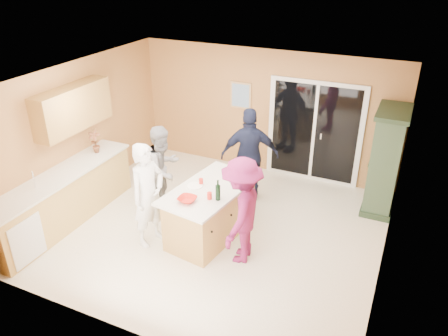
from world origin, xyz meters
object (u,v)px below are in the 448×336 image
at_px(woman_white, 148,195).
at_px(woman_navy, 250,156).
at_px(woman_grey, 163,169).
at_px(woman_magenta, 242,211).
at_px(kitchen_island, 210,214).
at_px(green_hutch, 385,162).

distance_m(woman_white, woman_navy, 2.15).
xyz_separation_m(woman_grey, woman_magenta, (1.83, -0.77, 0.04)).
distance_m(kitchen_island, green_hutch, 3.27).
bearing_deg(green_hutch, woman_magenta, -125.79).
distance_m(kitchen_island, woman_white, 1.07).
height_order(green_hutch, woman_navy, green_hutch).
xyz_separation_m(kitchen_island, woman_white, (-0.82, -0.54, 0.44)).
bearing_deg(woman_grey, green_hutch, -56.22).
bearing_deg(green_hutch, woman_navy, -162.66).
bearing_deg(green_hutch, kitchen_island, -139.13).
bearing_deg(woman_navy, woman_magenta, 83.87).
xyz_separation_m(green_hutch, woman_grey, (-3.59, -1.67, -0.12)).
bearing_deg(woman_navy, kitchen_island, 60.67).
xyz_separation_m(kitchen_island, woman_magenta, (0.68, -0.33, 0.42)).
relative_size(woman_white, woman_magenta, 1.02).
xyz_separation_m(woman_white, woman_navy, (0.95, 1.93, 0.04)).
xyz_separation_m(green_hutch, woman_navy, (-2.31, -0.72, -0.02)).
bearing_deg(woman_white, woman_navy, -11.88).
bearing_deg(woman_white, green_hutch, -36.49).
relative_size(green_hutch, woman_navy, 1.05).
distance_m(green_hutch, woman_magenta, 3.01).
xyz_separation_m(woman_white, woman_grey, (-0.33, 0.98, -0.06)).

